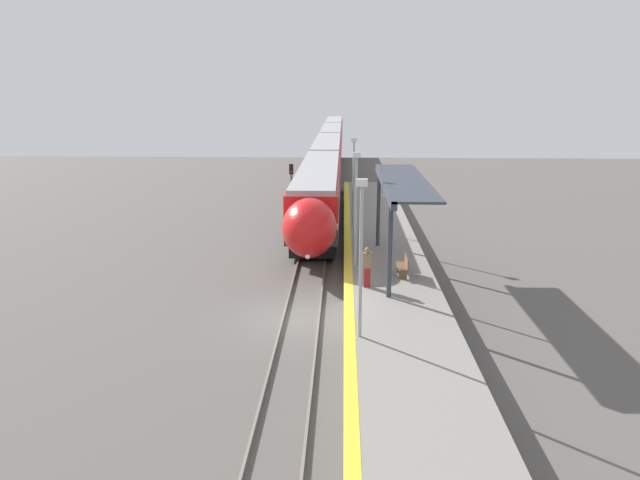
# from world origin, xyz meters

# --- Properties ---
(ground_plane) EXTENTS (120.00, 120.00, 0.00)m
(ground_plane) POSITION_xyz_m (0.00, 0.00, 0.00)
(ground_plane) COLOR #56514C
(rail_left) EXTENTS (0.08, 90.00, 0.15)m
(rail_left) POSITION_xyz_m (-0.72, 0.00, 0.07)
(rail_left) COLOR slate
(rail_left) RESTS_ON ground_plane
(rail_right) EXTENTS (0.08, 90.00, 0.15)m
(rail_right) POSITION_xyz_m (0.72, 0.00, 0.07)
(rail_right) COLOR slate
(rail_right) RESTS_ON ground_plane
(train) EXTENTS (2.82, 88.22, 4.02)m
(train) POSITION_xyz_m (0.00, 48.31, 2.30)
(train) COLOR black
(train) RESTS_ON ground_plane
(platform_right) EXTENTS (4.08, 64.00, 0.86)m
(platform_right) POSITION_xyz_m (3.75, 0.00, 0.43)
(platform_right) COLOR gray
(platform_right) RESTS_ON ground_plane
(platform_bench) EXTENTS (0.44, 1.44, 0.89)m
(platform_bench) POSITION_xyz_m (4.39, 3.37, 1.32)
(platform_bench) COLOR brown
(platform_bench) RESTS_ON platform_right
(person_waiting) EXTENTS (0.36, 0.23, 1.73)m
(person_waiting) POSITION_xyz_m (2.69, 1.66, 1.75)
(person_waiting) COLOR maroon
(person_waiting) RESTS_ON platform_right
(railway_signal) EXTENTS (0.28, 0.28, 3.93)m
(railway_signal) POSITION_xyz_m (-1.98, 19.43, 2.43)
(railway_signal) COLOR #59595E
(railway_signal) RESTS_ON ground_plane
(lamppost_near) EXTENTS (0.36, 0.20, 5.39)m
(lamppost_near) POSITION_xyz_m (2.25, -3.80, 3.94)
(lamppost_near) COLOR #9E9EA3
(lamppost_near) RESTS_ON platform_right
(lamppost_mid) EXTENTS (0.36, 0.20, 5.39)m
(lamppost_mid) POSITION_xyz_m (2.25, 4.71, 3.94)
(lamppost_mid) COLOR #9E9EA3
(lamppost_mid) RESTS_ON platform_right
(lamppost_far) EXTENTS (0.36, 0.20, 5.39)m
(lamppost_far) POSITION_xyz_m (2.25, 13.21, 3.94)
(lamppost_far) COLOR #9E9EA3
(lamppost_far) RESTS_ON platform_right
(station_canopy) EXTENTS (2.02, 11.51, 4.18)m
(station_canopy) POSITION_xyz_m (4.09, 4.63, 4.75)
(station_canopy) COLOR #333842
(station_canopy) RESTS_ON platform_right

